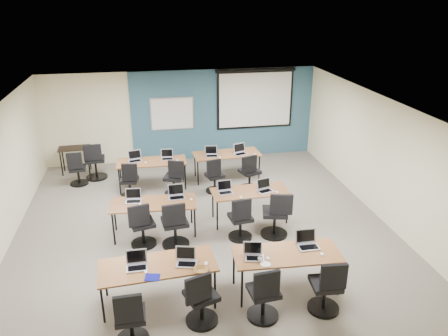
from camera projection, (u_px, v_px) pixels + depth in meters
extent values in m
cube|color=#6B6354|center=(205.00, 232.00, 9.38)|extent=(8.00, 9.00, 0.02)
cube|color=white|center=(203.00, 109.00, 8.36)|extent=(8.00, 9.00, 0.02)
cube|color=beige|center=(182.00, 116.00, 12.96)|extent=(8.00, 0.04, 2.70)
cube|color=beige|center=(264.00, 332.00, 4.78)|extent=(8.00, 0.04, 2.70)
cube|color=beige|center=(385.00, 161.00, 9.56)|extent=(0.04, 9.00, 2.70)
cube|color=#3D5977|center=(224.00, 114.00, 13.15)|extent=(5.50, 0.04, 2.70)
cube|color=silver|center=(172.00, 114.00, 12.81)|extent=(1.28, 0.02, 0.98)
cube|color=white|center=(172.00, 114.00, 12.80)|extent=(1.20, 0.02, 0.90)
cube|color=black|center=(255.00, 99.00, 13.09)|extent=(2.32, 0.03, 1.82)
cube|color=white|center=(255.00, 100.00, 13.09)|extent=(2.20, 0.02, 1.62)
cylinder|color=black|center=(256.00, 70.00, 12.76)|extent=(2.40, 0.10, 0.10)
cube|color=olive|center=(158.00, 266.00, 7.01)|extent=(1.88, 0.78, 0.03)
cylinder|color=black|center=(102.00, 304.00, 6.70)|extent=(0.04, 0.04, 0.70)
cylinder|color=black|center=(215.00, 291.00, 7.00)|extent=(0.04, 0.04, 0.70)
cylinder|color=black|center=(105.00, 278.00, 7.30)|extent=(0.04, 0.04, 0.70)
cylinder|color=black|center=(209.00, 267.00, 7.60)|extent=(0.04, 0.04, 0.70)
cube|color=#A47042|center=(287.00, 254.00, 7.32)|extent=(1.80, 0.75, 0.03)
cylinder|color=black|center=(242.00, 289.00, 7.03)|extent=(0.04, 0.04, 0.70)
cylinder|color=black|center=(339.00, 278.00, 7.32)|extent=(0.04, 0.04, 0.70)
cylinder|color=black|center=(234.00, 267.00, 7.60)|extent=(0.04, 0.04, 0.70)
cylinder|color=black|center=(325.00, 257.00, 7.89)|extent=(0.04, 0.04, 0.70)
cube|color=brown|center=(153.00, 203.00, 9.06)|extent=(1.77, 0.74, 0.03)
cylinder|color=black|center=(114.00, 230.00, 8.77)|extent=(0.04, 0.04, 0.70)
cylinder|color=black|center=(195.00, 222.00, 9.06)|extent=(0.04, 0.04, 0.70)
cylinder|color=black|center=(115.00, 215.00, 9.33)|extent=(0.04, 0.04, 0.70)
cylinder|color=black|center=(191.00, 209.00, 9.62)|extent=(0.04, 0.04, 0.70)
cube|color=#9D5A28|center=(250.00, 191.00, 9.59)|extent=(1.69, 0.70, 0.03)
cylinder|color=black|center=(217.00, 215.00, 9.33)|extent=(0.04, 0.04, 0.70)
cylinder|color=black|center=(287.00, 209.00, 9.60)|extent=(0.04, 0.04, 0.70)
cylinder|color=black|center=(213.00, 203.00, 9.86)|extent=(0.04, 0.04, 0.70)
cylinder|color=black|center=(279.00, 198.00, 10.13)|extent=(0.04, 0.04, 0.70)
cube|color=brown|center=(152.00, 162.00, 11.25)|extent=(1.78, 0.74, 0.03)
cylinder|color=black|center=(120.00, 182.00, 10.96)|extent=(0.04, 0.04, 0.70)
cylinder|color=black|center=(185.00, 177.00, 11.25)|extent=(0.04, 0.04, 0.70)
cylinder|color=black|center=(120.00, 172.00, 11.53)|extent=(0.04, 0.04, 0.70)
cylinder|color=black|center=(183.00, 168.00, 11.81)|extent=(0.04, 0.04, 0.70)
cube|color=#965E3A|center=(227.00, 154.00, 11.78)|extent=(1.79, 0.74, 0.03)
cylinder|color=black|center=(198.00, 173.00, 11.49)|extent=(0.04, 0.04, 0.70)
cylinder|color=black|center=(259.00, 169.00, 11.78)|extent=(0.04, 0.04, 0.70)
cylinder|color=black|center=(195.00, 164.00, 12.06)|extent=(0.04, 0.04, 0.70)
cylinder|color=black|center=(253.00, 160.00, 12.35)|extent=(0.04, 0.04, 0.70)
cube|color=silver|center=(137.00, 268.00, 6.91)|extent=(0.33, 0.24, 0.02)
cube|color=black|center=(137.00, 268.00, 6.89)|extent=(0.28, 0.14, 0.00)
cube|color=silver|center=(136.00, 256.00, 6.98)|extent=(0.33, 0.06, 0.23)
cube|color=black|center=(136.00, 257.00, 6.97)|extent=(0.29, 0.04, 0.19)
ellipsoid|color=white|center=(146.00, 272.00, 6.81)|extent=(0.06, 0.10, 0.03)
cylinder|color=black|center=(132.00, 329.00, 6.39)|extent=(0.06, 0.06, 0.43)
cube|color=black|center=(130.00, 315.00, 6.29)|extent=(0.43, 0.43, 0.08)
cube|color=black|center=(128.00, 309.00, 6.00)|extent=(0.40, 0.06, 0.44)
cube|color=#ADAEBA|center=(187.00, 264.00, 7.01)|extent=(0.33, 0.24, 0.02)
cube|color=black|center=(187.00, 264.00, 6.98)|extent=(0.28, 0.14, 0.00)
cube|color=#ADAEBA|center=(186.00, 253.00, 7.08)|extent=(0.33, 0.06, 0.22)
cube|color=black|center=(186.00, 253.00, 7.07)|extent=(0.29, 0.04, 0.18)
ellipsoid|color=white|center=(206.00, 263.00, 7.02)|extent=(0.09, 0.12, 0.04)
cylinder|color=black|center=(202.00, 320.00, 6.84)|extent=(0.51, 0.51, 0.05)
cylinder|color=black|center=(202.00, 309.00, 6.77)|extent=(0.06, 0.06, 0.45)
cube|color=black|center=(201.00, 295.00, 6.67)|extent=(0.45, 0.45, 0.08)
cube|color=black|center=(198.00, 289.00, 6.37)|extent=(0.41, 0.06, 0.44)
cube|color=silver|center=(254.00, 258.00, 7.16)|extent=(0.31, 0.23, 0.02)
cube|color=black|center=(255.00, 258.00, 7.14)|extent=(0.26, 0.13, 0.00)
cube|color=silver|center=(253.00, 248.00, 7.23)|extent=(0.31, 0.06, 0.21)
cube|color=black|center=(253.00, 248.00, 7.22)|extent=(0.27, 0.04, 0.18)
ellipsoid|color=white|center=(268.00, 258.00, 7.16)|extent=(0.07, 0.10, 0.03)
cylinder|color=black|center=(263.00, 315.00, 6.94)|extent=(0.51, 0.51, 0.05)
cylinder|color=black|center=(263.00, 305.00, 6.87)|extent=(0.06, 0.06, 0.45)
cube|color=black|center=(264.00, 291.00, 6.77)|extent=(0.45, 0.45, 0.08)
cube|color=black|center=(267.00, 284.00, 6.47)|extent=(0.41, 0.06, 0.44)
cube|color=#BAB9BE|center=(308.00, 247.00, 7.47)|extent=(0.36, 0.26, 0.02)
cube|color=black|center=(309.00, 247.00, 7.44)|extent=(0.31, 0.15, 0.00)
cube|color=#BAB9BE|center=(306.00, 236.00, 7.55)|extent=(0.36, 0.07, 0.25)
cube|color=black|center=(306.00, 236.00, 7.54)|extent=(0.32, 0.05, 0.20)
ellipsoid|color=white|center=(322.00, 254.00, 7.27)|extent=(0.08, 0.11, 0.03)
cylinder|color=black|center=(323.00, 308.00, 7.10)|extent=(0.52, 0.52, 0.05)
cylinder|color=black|center=(324.00, 298.00, 7.03)|extent=(0.06, 0.06, 0.46)
cube|color=black|center=(326.00, 284.00, 6.93)|extent=(0.46, 0.46, 0.08)
cube|color=black|center=(334.00, 277.00, 6.63)|extent=(0.42, 0.06, 0.44)
cube|color=silver|center=(134.00, 202.00, 9.07)|extent=(0.33, 0.24, 0.02)
cube|color=black|center=(134.00, 201.00, 9.05)|extent=(0.28, 0.14, 0.00)
cube|color=silver|center=(133.00, 193.00, 9.14)|extent=(0.33, 0.06, 0.23)
cube|color=black|center=(133.00, 194.00, 9.14)|extent=(0.29, 0.04, 0.19)
ellipsoid|color=white|center=(140.00, 204.00, 8.96)|extent=(0.06, 0.09, 0.03)
cylinder|color=black|center=(144.00, 243.00, 8.90)|extent=(0.52, 0.52, 0.05)
cylinder|color=black|center=(143.00, 235.00, 8.83)|extent=(0.06, 0.06, 0.46)
cube|color=black|center=(142.00, 223.00, 8.73)|extent=(0.46, 0.46, 0.08)
cube|color=black|center=(139.00, 216.00, 8.43)|extent=(0.42, 0.06, 0.44)
cube|color=#ADADB7|center=(177.00, 198.00, 9.24)|extent=(0.34, 0.25, 0.02)
cube|color=black|center=(177.00, 198.00, 9.22)|extent=(0.29, 0.15, 0.00)
cube|color=#ADADB7|center=(176.00, 189.00, 9.31)|extent=(0.34, 0.06, 0.24)
cube|color=black|center=(176.00, 190.00, 9.31)|extent=(0.30, 0.05, 0.20)
ellipsoid|color=white|center=(191.00, 199.00, 9.17)|extent=(0.08, 0.10, 0.03)
cylinder|color=black|center=(176.00, 244.00, 8.89)|extent=(0.56, 0.56, 0.05)
cylinder|color=black|center=(175.00, 234.00, 8.81)|extent=(0.06, 0.06, 0.49)
cube|color=black|center=(175.00, 222.00, 8.70)|extent=(0.49, 0.49, 0.08)
cube|color=black|center=(174.00, 215.00, 8.39)|extent=(0.45, 0.06, 0.44)
cube|color=#BCBCBC|center=(226.00, 193.00, 9.47)|extent=(0.32, 0.24, 0.02)
cube|color=black|center=(226.00, 193.00, 9.44)|extent=(0.27, 0.14, 0.00)
cube|color=#BCBCBC|center=(224.00, 185.00, 9.54)|extent=(0.32, 0.06, 0.22)
cube|color=black|center=(225.00, 185.00, 9.53)|extent=(0.28, 0.04, 0.18)
ellipsoid|color=white|center=(241.00, 197.00, 9.25)|extent=(0.08, 0.11, 0.04)
cylinder|color=black|center=(240.00, 237.00, 9.15)|extent=(0.50, 0.50, 0.05)
cylinder|color=black|center=(240.00, 228.00, 9.08)|extent=(0.06, 0.06, 0.44)
cube|color=black|center=(240.00, 217.00, 8.98)|extent=(0.44, 0.44, 0.08)
cube|color=black|center=(242.00, 210.00, 8.69)|extent=(0.40, 0.06, 0.44)
cube|color=#BBBBBE|center=(265.00, 191.00, 9.55)|extent=(0.33, 0.24, 0.02)
cube|color=black|center=(266.00, 191.00, 9.52)|extent=(0.28, 0.14, 0.00)
cube|color=#BBBBBE|center=(264.00, 183.00, 9.62)|extent=(0.33, 0.06, 0.23)
cube|color=black|center=(264.00, 184.00, 9.61)|extent=(0.29, 0.04, 0.19)
ellipsoid|color=white|center=(277.00, 192.00, 9.51)|extent=(0.07, 0.10, 0.03)
cylinder|color=black|center=(274.00, 234.00, 9.26)|extent=(0.57, 0.57, 0.05)
cylinder|color=black|center=(274.00, 224.00, 9.17)|extent=(0.06, 0.06, 0.50)
cube|color=black|center=(275.00, 212.00, 9.06)|extent=(0.50, 0.50, 0.08)
cube|color=black|center=(281.00, 205.00, 8.76)|extent=(0.46, 0.06, 0.44)
cube|color=#B9B8C4|center=(135.00, 161.00, 11.23)|extent=(0.34, 0.25, 0.02)
cube|color=black|center=(135.00, 161.00, 11.20)|extent=(0.29, 0.14, 0.00)
cube|color=#B9B8C4|center=(135.00, 155.00, 11.30)|extent=(0.34, 0.06, 0.23)
cube|color=black|center=(135.00, 155.00, 11.29)|extent=(0.30, 0.04, 0.19)
ellipsoid|color=white|center=(146.00, 162.00, 11.13)|extent=(0.06, 0.09, 0.03)
cylinder|color=black|center=(131.00, 195.00, 10.98)|extent=(0.47, 0.47, 0.05)
cylinder|color=black|center=(130.00, 189.00, 10.92)|extent=(0.06, 0.06, 0.41)
cube|color=black|center=(129.00, 180.00, 10.82)|extent=(0.41, 0.41, 0.08)
cube|color=black|center=(130.00, 172.00, 10.55)|extent=(0.38, 0.06, 0.44)
cube|color=#B1B0B3|center=(167.00, 159.00, 11.36)|extent=(0.31, 0.23, 0.02)
cube|color=black|center=(167.00, 159.00, 11.34)|extent=(0.27, 0.13, 0.00)
cube|color=#B1B0B3|center=(167.00, 153.00, 11.43)|extent=(0.31, 0.06, 0.22)
cube|color=black|center=(167.00, 153.00, 11.42)|extent=(0.28, 0.04, 0.18)
ellipsoid|color=white|center=(178.00, 160.00, 11.26)|extent=(0.06, 0.10, 0.03)
cylinder|color=black|center=(174.00, 193.00, 11.10)|extent=(0.49, 0.49, 0.05)
cylinder|color=black|center=(174.00, 186.00, 11.03)|extent=(0.06, 0.06, 0.43)
cube|color=black|center=(173.00, 177.00, 10.93)|extent=(0.43, 0.43, 0.08)
cube|color=black|center=(176.00, 169.00, 10.66)|extent=(0.40, 0.06, 0.44)
cube|color=silver|center=(212.00, 156.00, 11.57)|extent=(0.33, 0.24, 0.02)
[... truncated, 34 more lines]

